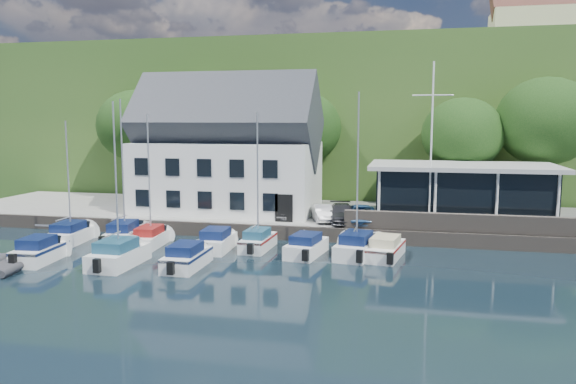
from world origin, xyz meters
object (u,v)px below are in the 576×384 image
object	(u,v)px
boat_r2_2	(187,255)
boat_r1_4	(258,185)
dinghy_1	(5,267)
boat_r2_0	(40,249)
car_silver	(287,211)
boat_r1_6	(358,181)
boat_r1_7	(385,247)
car_dgrey	(342,213)
club_pavilion	(462,192)
car_white	(323,213)
boat_r1_1	(123,175)
boat_r1_5	(306,244)
car_blue	(362,214)
boat_r2_1	(116,183)
boat_r1_2	(149,184)
flagpole	(431,145)
boat_r1_3	(217,239)
boat_r1_0	(68,178)

from	to	relation	value
boat_r2_2	boat_r1_4	bearing A→B (deg)	61.75
dinghy_1	boat_r2_0	bearing A→B (deg)	72.22
car_silver	boat_r2_0	distance (m)	17.13
boat_r1_6	boat_r1_7	size ratio (longest dim) A/B	1.58
car_silver	boat_r2_0	size ratio (longest dim) A/B	0.59
car_dgrey	club_pavilion	bearing A→B (deg)	6.53
club_pavilion	car_white	size ratio (longest dim) A/B	3.68
boat_r1_4	dinghy_1	bearing A→B (deg)	-143.35
car_silver	boat_r1_7	world-z (taller)	car_silver
boat_r1_4	boat_r1_7	distance (m)	8.83
car_silver	boat_r1_1	distance (m)	12.09
car_white	boat_r2_2	distance (m)	12.41
car_silver	boat_r2_2	size ratio (longest dim) A/B	0.57
boat_r1_5	dinghy_1	bearing A→B (deg)	-145.52
boat_r1_7	car_blue	bearing A→B (deg)	117.95
boat_r1_1	boat_r2_1	xyz separation A→B (m)	(2.56, -5.46, 0.13)
boat_r2_0	boat_r1_5	bearing A→B (deg)	13.03
boat_r1_6	car_blue	bearing A→B (deg)	101.64
boat_r1_7	boat_r2_1	bearing A→B (deg)	-151.22
boat_r1_2	boat_r1_4	distance (m)	7.22
boat_r2_2	dinghy_1	size ratio (longest dim) A/B	2.09
boat_r1_2	flagpole	bearing A→B (deg)	12.35
boat_r1_3	boat_r2_2	bearing A→B (deg)	-94.96
boat_r1_4	boat_r1_5	bearing A→B (deg)	-12.58
boat_r1_3	dinghy_1	xyz separation A→B (m)	(-9.54, -7.49, -0.40)
car_silver	dinghy_1	bearing A→B (deg)	-119.45
boat_r1_0	boat_r2_2	xyz separation A→B (m)	(10.27, -4.48, -3.66)
car_silver	boat_r1_0	distance (m)	15.47
boat_r2_2	boat_r1_6	bearing A→B (deg)	26.61
car_silver	flagpole	xyz separation A→B (m)	(10.21, -1.05, 5.03)
flagpole	car_silver	bearing A→B (deg)	174.12
car_silver	boat_r2_1	world-z (taller)	boat_r2_1
flagpole	boat_r1_2	distance (m)	19.01
boat_r1_6	boat_r1_7	distance (m)	4.34
boat_r1_5	boat_r1_2	bearing A→B (deg)	-173.12
boat_r1_1	boat_r1_2	bearing A→B (deg)	-18.93
boat_r1_2	boat_r1_5	world-z (taller)	boat_r1_2
car_dgrey	boat_r1_7	distance (m)	6.81
car_silver	boat_r1_0	world-z (taller)	boat_r1_0
club_pavilion	car_white	xyz separation A→B (m)	(-9.84, -2.52, -1.46)
car_blue	flagpole	world-z (taller)	flagpole
dinghy_1	boat_r1_4	bearing A→B (deg)	25.22
club_pavilion	boat_r2_2	distance (m)	20.87
flagpole	boat_r1_1	bearing A→B (deg)	-165.44
flagpole	boat_r1_5	xyz separation A→B (m)	(-7.47, -5.92, -5.89)
club_pavilion	boat_r1_3	bearing A→B (deg)	-150.41
car_white	car_dgrey	distance (m)	1.45
flagpole	boat_r1_2	world-z (taller)	flagpole
boat_r1_5	car_blue	bearing A→B (deg)	74.14
boat_r1_7	boat_r2_2	xyz separation A→B (m)	(-10.83, -4.74, 0.04)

